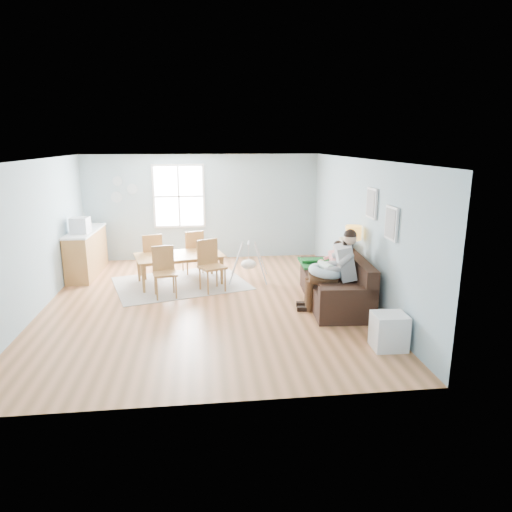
{
  "coord_description": "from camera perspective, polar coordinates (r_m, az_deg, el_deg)",
  "views": [
    {
      "loc": [
        -0.01,
        -8.34,
        3.02
      ],
      "look_at": [
        0.93,
        -0.4,
        1.0
      ],
      "focal_mm": 32.0,
      "sensor_mm": 36.0,
      "label": 1
    }
  ],
  "objects": [
    {
      "name": "window",
      "position": [
        11.9,
        -9.62,
        7.37
      ],
      "size": [
        1.32,
        0.08,
        1.62
      ],
      "color": "silver",
      "rests_on": "room"
    },
    {
      "name": "chair_nw",
      "position": [
        10.48,
        -12.93,
        0.39
      ],
      "size": [
        0.6,
        0.6,
        1.02
      ],
      "color": "olive",
      "rests_on": "rug"
    },
    {
      "name": "rug",
      "position": [
        10.1,
        -9.39,
        -3.38
      ],
      "size": [
        3.18,
        2.74,
        0.01
      ],
      "primitive_type": "cube",
      "rotation": [
        0.0,
        0.0,
        0.29
      ],
      "color": "#9E9790",
      "rests_on": "room"
    },
    {
      "name": "sofa",
      "position": [
        8.85,
        10.2,
        -3.74
      ],
      "size": [
        1.15,
        2.37,
        0.93
      ],
      "color": "black",
      "rests_on": "room"
    },
    {
      "name": "storage_cube",
      "position": [
        7.15,
        16.23,
        -9.02
      ],
      "size": [
        0.5,
        0.45,
        0.54
      ],
      "color": "white",
      "rests_on": "room"
    },
    {
      "name": "pictures",
      "position": [
        7.96,
        15.36,
        5.23
      ],
      "size": [
        0.05,
        1.34,
        0.74
      ],
      "color": "silver",
      "rests_on": "room"
    },
    {
      "name": "floor_lamp",
      "position": [
        8.8,
        12.04,
        2.07
      ],
      "size": [
        0.3,
        0.3,
        1.48
      ],
      "color": "black",
      "rests_on": "room"
    },
    {
      "name": "monitor",
      "position": [
        10.75,
        -21.15,
        3.6
      ],
      "size": [
        0.4,
        0.38,
        0.35
      ],
      "color": "silver",
      "rests_on": "counter"
    },
    {
      "name": "beige_pillow",
      "position": [
        9.33,
        10.97,
        0.41
      ],
      "size": [
        0.23,
        0.56,
        0.54
      ],
      "primitive_type": "cube",
      "rotation": [
        0.0,
        0.0,
        -0.15
      ],
      "color": "#C5B596",
      "rests_on": "sofa"
    },
    {
      "name": "room",
      "position": [
        8.36,
        -6.76,
        9.98
      ],
      "size": [
        8.4,
        9.4,
        3.9
      ],
      "color": "#935C34"
    },
    {
      "name": "father",
      "position": [
        8.38,
        9.87,
        -1.37
      ],
      "size": [
        1.1,
        0.57,
        1.5
      ],
      "color": "#969799",
      "rests_on": "sofa"
    },
    {
      "name": "counter",
      "position": [
        11.23,
        -20.42,
        0.47
      ],
      "size": [
        0.61,
        1.89,
        1.05
      ],
      "color": "olive",
      "rests_on": "room"
    },
    {
      "name": "green_throw",
      "position": [
        9.48,
        8.74,
        -0.84
      ],
      "size": [
        1.09,
        0.92,
        0.04
      ],
      "primitive_type": "cube",
      "rotation": [
        0.0,
        0.0,
        -0.05
      ],
      "color": "#155E1F",
      "rests_on": "sofa"
    },
    {
      "name": "chair_sw",
      "position": [
        9.21,
        -11.41,
        -1.48
      ],
      "size": [
        0.53,
        0.53,
        1.0
      ],
      "color": "olive",
      "rests_on": "rug"
    },
    {
      "name": "dining_table",
      "position": [
        10.01,
        -9.46,
        -1.65
      ],
      "size": [
        2.02,
        1.43,
        0.64
      ],
      "primitive_type": "imported",
      "rotation": [
        0.0,
        0.0,
        0.24
      ],
      "color": "olive",
      "rests_on": "rug"
    },
    {
      "name": "toddler",
      "position": [
        8.91,
        9.49,
        -0.51
      ],
      "size": [
        0.59,
        0.29,
        0.93
      ],
      "color": "white",
      "rests_on": "sofa"
    },
    {
      "name": "chair_se",
      "position": [
        9.44,
        -5.77,
        -0.67
      ],
      "size": [
        0.63,
        0.63,
        1.06
      ],
      "color": "olive",
      "rests_on": "rug"
    },
    {
      "name": "chair_ne",
      "position": [
        10.68,
        -7.83,
        0.9
      ],
      "size": [
        0.58,
        0.58,
        1.02
      ],
      "color": "olive",
      "rests_on": "rug"
    },
    {
      "name": "infant",
      "position": [
        8.37,
        8.58,
        -1.2
      ],
      "size": [
        0.24,
        0.43,
        0.16
      ],
      "color": "silver",
      "rests_on": "nursing_pillow"
    },
    {
      "name": "nursing_pillow",
      "position": [
        8.36,
        8.68,
        -1.89
      ],
      "size": [
        0.66,
        0.64,
        0.25
      ],
      "primitive_type": "torus",
      "rotation": [
        0.0,
        0.14,
        -0.04
      ],
      "color": "#A9C6D4",
      "rests_on": "father"
    },
    {
      "name": "baby_swing",
      "position": [
        10.11,
        -0.93,
        -0.93
      ],
      "size": [
        0.94,
        0.95,
        0.85
      ],
      "color": "silver",
      "rests_on": "room"
    },
    {
      "name": "wall_plates",
      "position": [
        12.04,
        -16.4,
        7.94
      ],
      "size": [
        0.67,
        0.02,
        0.66
      ],
      "color": "#A3B8C4",
      "rests_on": "room"
    }
  ]
}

